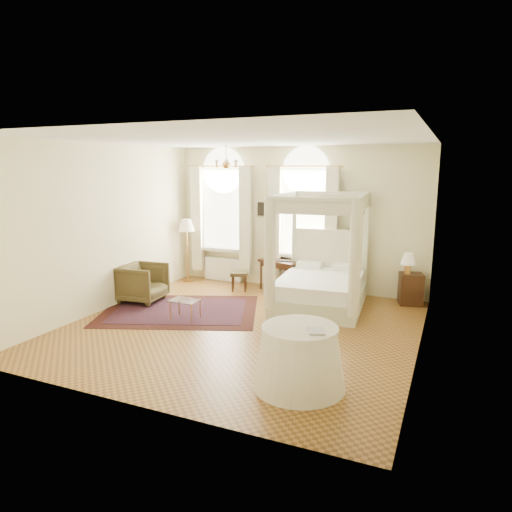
{
  "coord_description": "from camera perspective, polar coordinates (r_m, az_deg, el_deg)",
  "views": [
    {
      "loc": [
        3.37,
        -7.06,
        2.85
      ],
      "look_at": [
        0.1,
        0.4,
        1.24
      ],
      "focal_mm": 32.0,
      "sensor_mm": 36.0,
      "label": 1
    }
  ],
  "objects": [
    {
      "name": "writing_desk",
      "position": [
        10.58,
        3.06,
        -1.07
      ],
      "size": [
        1.06,
        0.76,
        0.72
      ],
      "color": "#341B0E",
      "rests_on": "ground"
    },
    {
      "name": "floor_lamp",
      "position": [
        11.42,
        -8.68,
        3.43
      ],
      "size": [
        0.4,
        0.4,
        1.57
      ],
      "color": "#BE863F",
      "rests_on": "ground"
    },
    {
      "name": "oriental_rug",
      "position": [
        9.33,
        -9.5,
        -6.74
      ],
      "size": [
        3.63,
        3.14,
        0.01
      ],
      "color": "#3C150E",
      "rests_on": "ground"
    },
    {
      "name": "nightstand_lamp",
      "position": [
        9.92,
        18.48,
        -0.49
      ],
      "size": [
        0.3,
        0.3,
        0.44
      ],
      "color": "#BE863F",
      "rests_on": "nightstand"
    },
    {
      "name": "stool",
      "position": [
        10.6,
        -2.12,
        -2.37
      ],
      "size": [
        0.5,
        0.5,
        0.45
      ],
      "color": "#3E371A",
      "rests_on": "ground"
    },
    {
      "name": "book",
      "position": [
        5.76,
        6.54,
        -9.29
      ],
      "size": [
        0.29,
        0.33,
        0.03
      ],
      "primitive_type": "imported",
      "rotation": [
        0.0,
        0.0,
        0.42
      ],
      "color": "black",
      "rests_on": "side_table"
    },
    {
      "name": "window_left",
      "position": [
        11.32,
        -4.26,
        4.21
      ],
      "size": [
        1.62,
        0.27,
        3.29
      ],
      "color": "white",
      "rests_on": "room_walls"
    },
    {
      "name": "wall_pictures",
      "position": [
        10.6,
        5.55,
        5.9
      ],
      "size": [
        2.54,
        0.03,
        0.39
      ],
      "color": "black",
      "rests_on": "room_walls"
    },
    {
      "name": "side_table",
      "position": [
        6.09,
        5.43,
        -12.51
      ],
      "size": [
        1.22,
        1.22,
        0.83
      ],
      "color": "white",
      "rests_on": "ground"
    },
    {
      "name": "armchair",
      "position": [
        10.05,
        -14.03,
        -3.25
      ],
      "size": [
        0.98,
        0.96,
        0.81
      ],
      "primitive_type": "imported",
      "rotation": [
        0.0,
        0.0,
        1.68
      ],
      "color": "#483C1F",
      "rests_on": "ground"
    },
    {
      "name": "coffee_table",
      "position": [
        8.75,
        -8.87,
        -5.68
      ],
      "size": [
        0.54,
        0.38,
        0.37
      ],
      "color": "silver",
      "rests_on": "ground"
    },
    {
      "name": "window_right",
      "position": [
        10.51,
        5.93,
        3.65
      ],
      "size": [
        1.62,
        0.27,
        3.29
      ],
      "color": "white",
      "rests_on": "room_walls"
    },
    {
      "name": "canopy_bed",
      "position": [
        9.38,
        8.0,
        -3.3
      ],
      "size": [
        1.94,
        2.3,
        2.32
      ],
      "color": "beige",
      "rests_on": "ground"
    },
    {
      "name": "room_walls",
      "position": [
        7.87,
        -1.85,
        4.81
      ],
      "size": [
        6.0,
        6.0,
        6.0
      ],
      "color": "#FFF2C2",
      "rests_on": "ground"
    },
    {
      "name": "nightstand",
      "position": [
        10.1,
        18.77,
        -3.9
      ],
      "size": [
        0.56,
        0.53,
        0.66
      ],
      "primitive_type": "cube",
      "rotation": [
        0.0,
        0.0,
        0.28
      ],
      "color": "#341B0E",
      "rests_on": "ground"
    },
    {
      "name": "ground",
      "position": [
        8.32,
        -1.76,
        -8.87
      ],
      "size": [
        6.0,
        6.0,
        0.0
      ],
      "primitive_type": "plane",
      "color": "olive",
      "rests_on": "ground"
    },
    {
      "name": "chandelier",
      "position": [
        9.3,
        -3.74,
        11.48
      ],
      "size": [
        0.51,
        0.45,
        0.5
      ],
      "color": "#BE863F",
      "rests_on": "room_walls"
    },
    {
      "name": "laptop",
      "position": [
        10.48,
        3.63,
        -0.53
      ],
      "size": [
        0.37,
        0.28,
        0.03
      ],
      "primitive_type": "imported",
      "rotation": [
        0.0,
        0.0,
        3.31
      ],
      "color": "black",
      "rests_on": "writing_desk"
    }
  ]
}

